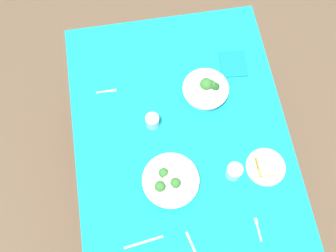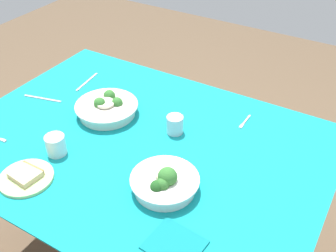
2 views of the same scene
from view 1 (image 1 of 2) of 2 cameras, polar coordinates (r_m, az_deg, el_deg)
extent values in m
plane|color=brown|center=(2.80, 1.42, -6.83)|extent=(6.00, 6.00, 0.00)
cube|color=teal|center=(2.10, 1.88, -1.44)|extent=(1.47, 1.08, 0.01)
cube|color=brown|center=(2.11, 1.87, -1.59)|extent=(1.43, 1.05, 0.02)
cylinder|color=brown|center=(2.71, -9.61, 6.42)|extent=(0.07, 0.07, 0.70)
cylinder|color=brown|center=(2.77, 8.18, 8.92)|extent=(0.07, 0.07, 0.70)
cylinder|color=white|center=(2.18, 5.13, 4.83)|extent=(0.21, 0.21, 0.04)
cylinder|color=white|center=(2.16, 5.19, 5.14)|extent=(0.24, 0.24, 0.01)
sphere|color=#33702D|center=(2.15, 5.27, 5.72)|extent=(0.07, 0.07, 0.07)
sphere|color=#33702D|center=(2.16, 6.02, 5.70)|extent=(0.05, 0.05, 0.05)
sphere|color=#1E511E|center=(2.16, 6.52, 5.37)|extent=(0.04, 0.04, 0.04)
cylinder|color=beige|center=(2.15, 5.01, 5.21)|extent=(0.07, 0.07, 0.01)
cylinder|color=silver|center=(2.00, 0.37, -7.62)|extent=(0.24, 0.24, 0.04)
cylinder|color=silver|center=(1.98, 0.37, -7.43)|extent=(0.27, 0.27, 0.01)
sphere|color=#33702D|center=(1.96, 1.03, -7.81)|extent=(0.05, 0.05, 0.05)
sphere|color=#33702D|center=(1.96, -1.10, -8.28)|extent=(0.05, 0.05, 0.05)
sphere|color=#33702D|center=(1.97, -0.62, -6.45)|extent=(0.05, 0.05, 0.05)
cylinder|color=beige|center=(1.96, 0.52, -7.33)|extent=(0.08, 0.08, 0.01)
cylinder|color=#B7D684|center=(2.09, 13.23, -5.51)|extent=(0.19, 0.19, 0.01)
cube|color=#CCB284|center=(2.08, 13.33, -5.38)|extent=(0.11, 0.09, 0.02)
cube|color=#9E703D|center=(2.07, 12.27, -5.57)|extent=(0.10, 0.01, 0.02)
cylinder|color=silver|center=(2.02, 9.05, -6.20)|extent=(0.08, 0.08, 0.08)
cylinder|color=silver|center=(2.09, -2.16, 0.67)|extent=(0.07, 0.07, 0.08)
cube|color=#B7B7BC|center=(2.02, 12.38, -14.10)|extent=(0.08, 0.01, 0.00)
cube|color=#B7B7BC|center=(2.02, 11.98, -12.62)|extent=(0.03, 0.01, 0.00)
cube|color=#B7B7BC|center=(2.22, -8.82, 4.67)|extent=(0.01, 0.08, 0.00)
cube|color=#B7B7BC|center=(2.22, -7.46, 4.86)|extent=(0.01, 0.03, 0.00)
cube|color=#B7B7BC|center=(1.97, 3.71, -16.80)|extent=(0.19, 0.06, 0.00)
cube|color=#B7B7BC|center=(1.97, -3.35, -15.62)|extent=(0.03, 0.18, 0.00)
cube|color=#0F777D|center=(2.30, 8.93, 8.43)|extent=(0.17, 0.16, 0.01)
camera|label=2|loc=(2.11, 32.05, 33.09)|focal=42.80mm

